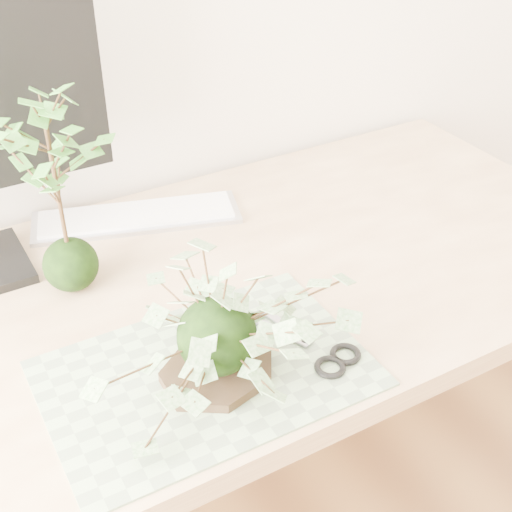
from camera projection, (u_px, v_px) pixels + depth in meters
name	position (u px, v px, depth m)	size (l,w,h in m)	color
desk	(187.00, 335.00, 1.21)	(1.60, 0.70, 0.74)	tan
cutting_mat	(206.00, 373.00, 1.00)	(0.45, 0.30, 0.00)	#5F725A
stone_dish	(218.00, 370.00, 1.00)	(0.18, 0.18, 0.01)	black
ivy_kokedama	(216.00, 306.00, 0.93)	(0.32, 0.32, 0.22)	black
maple_kokedama	(49.00, 141.00, 1.03)	(0.26, 0.26, 0.37)	black
keyboard	(137.00, 216.00, 1.34)	(0.40, 0.22, 0.01)	#ADACB7
scissors	(320.00, 355.00, 1.02)	(0.09, 0.19, 0.01)	gray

